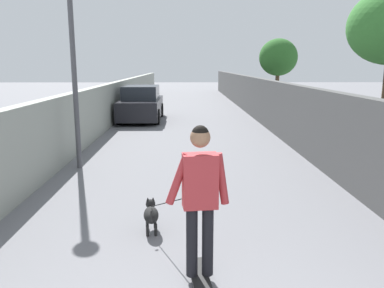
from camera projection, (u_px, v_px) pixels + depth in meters
The scene contains 9 objects.
ground_plane at pixel (188, 126), 15.72m from camera, with size 80.00×80.00×0.00m, color slate.
wall_left at pixel (96, 111), 13.54m from camera, with size 48.00×0.30×1.70m, color #999E93.
fence_right at pixel (280, 109), 13.63m from camera, with size 48.00×0.30×1.86m, color #4C4C4C.
tree_right_mid at pixel (278, 58), 20.13m from camera, with size 1.98×1.98×3.79m.
lamp_post at pixel (71, 29), 8.72m from camera, with size 0.36×0.36×4.81m.
skateboard at pixel (200, 276), 4.44m from camera, with size 0.82×0.29×0.08m.
person_skateboarder at pixel (200, 190), 4.23m from camera, with size 0.26×0.72×1.74m.
dog at pixel (151, 214), 5.74m from camera, with size 1.70×0.81×1.06m.
car_near at pixel (141, 104), 17.23m from camera, with size 4.04×1.80×1.54m.
Camera 1 is at (-1.55, 0.11, 2.45)m, focal length 36.12 mm.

